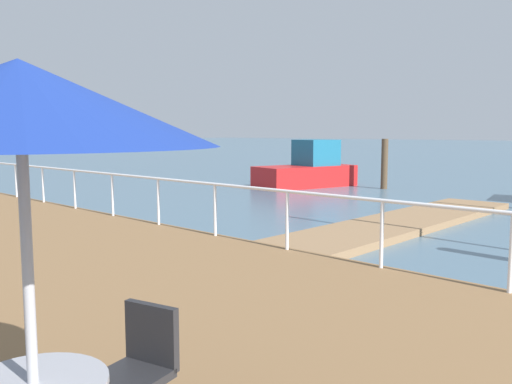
# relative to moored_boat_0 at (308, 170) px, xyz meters

# --- Properties ---
(ground_plane) EXTENTS (300.00, 300.00, 0.00)m
(ground_plane) POSITION_rel_moored_boat_0_xyz_m (-9.06, 2.40, -0.75)
(ground_plane) COLOR slate
(floating_dock) EXTENTS (11.31, 2.00, 0.18)m
(floating_dock) POSITION_rel_moored_boat_0_xyz_m (-6.91, -8.19, -0.66)
(floating_dock) COLOR #93704C
(floating_dock) RESTS_ON ground_plane
(boardwalk_railing) EXTENTS (0.06, 28.43, 1.08)m
(boardwalk_railing) POSITION_rel_moored_boat_0_xyz_m (-12.21, -7.96, 0.50)
(boardwalk_railing) COLOR white
(boardwalk_railing) RESTS_ON boardwalk
(dock_piling_2) EXTENTS (0.29, 0.29, 2.20)m
(dock_piling_2) POSITION_rel_moored_boat_0_xyz_m (1.45, -3.09, 0.34)
(dock_piling_2) COLOR brown
(dock_piling_2) RESTS_ON ground_plane
(moored_boat_0) EXTENTS (5.00, 3.01, 2.14)m
(moored_boat_0) POSITION_rel_moored_boat_0_xyz_m (0.00, 0.00, 0.00)
(moored_boat_0) COLOR red
(moored_boat_0) RESTS_ON ground_plane
(patio_umbrella) EXTENTS (2.06, 2.06, 2.47)m
(patio_umbrella) POSITION_rel_moored_boat_0_xyz_m (-18.25, -12.11, 1.88)
(patio_umbrella) COLOR #B2B2B7
(patio_umbrella) RESTS_ON boardwalk
(cafe_chair_0) EXTENTS (0.56, 0.54, 0.90)m
(cafe_chair_0) POSITION_rel_moored_boat_0_xyz_m (-17.43, -11.92, 0.17)
(cafe_chair_0) COLOR #262628
(cafe_chair_0) RESTS_ON boardwalk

